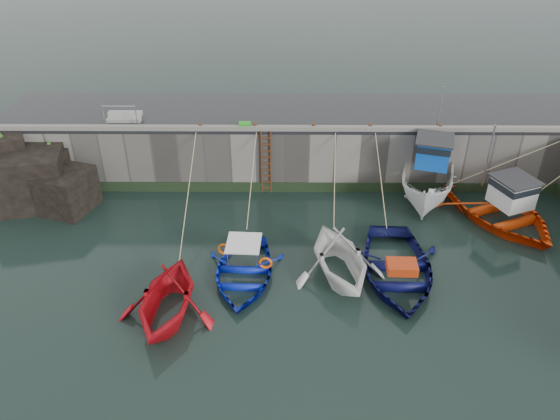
{
  "coord_description": "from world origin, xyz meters",
  "views": [
    {
      "loc": [
        -1.18,
        -12.99,
        13.38
      ],
      "look_at": [
        -1.32,
        6.37,
        1.2
      ],
      "focal_mm": 35.0,
      "sensor_mm": 36.0,
      "label": 1
    }
  ],
  "objects_px": {
    "boat_far_white": "(428,179)",
    "bollard_a": "(201,126)",
    "bollard_d": "(370,127)",
    "bollard_e": "(440,127)",
    "boat_near_blue": "(243,277)",
    "boat_near_blacktrim": "(338,275)",
    "boat_near_white": "(169,315)",
    "bollard_b": "(255,126)",
    "boat_far_orange": "(498,209)",
    "boat_near_navy": "(396,275)",
    "ladder": "(266,163)",
    "bollard_c": "(314,127)",
    "fish_crate": "(245,126)"
  },
  "relations": [
    {
      "from": "boat_far_orange",
      "to": "bollard_e",
      "type": "xyz_separation_m",
      "value": [
        -2.45,
        2.47,
        2.88
      ]
    },
    {
      "from": "boat_near_white",
      "to": "bollard_d",
      "type": "distance_m",
      "value": 12.46
    },
    {
      "from": "boat_near_white",
      "to": "boat_far_white",
      "type": "xyz_separation_m",
      "value": [
        10.82,
        8.16,
        1.03
      ]
    },
    {
      "from": "boat_near_navy",
      "to": "bollard_b",
      "type": "bearing_deg",
      "value": 132.36
    },
    {
      "from": "bollard_c",
      "to": "boat_near_blue",
      "type": "bearing_deg",
      "value": -113.16
    },
    {
      "from": "boat_near_blacktrim",
      "to": "boat_far_orange",
      "type": "relative_size",
      "value": 0.58
    },
    {
      "from": "boat_near_white",
      "to": "bollard_c",
      "type": "bearing_deg",
      "value": 63.86
    },
    {
      "from": "boat_far_white",
      "to": "boat_near_blacktrim",
      "type": "bearing_deg",
      "value": -112.34
    },
    {
      "from": "ladder",
      "to": "bollard_c",
      "type": "xyz_separation_m",
      "value": [
        2.2,
        0.34,
        1.71
      ]
    },
    {
      "from": "ladder",
      "to": "bollard_e",
      "type": "xyz_separation_m",
      "value": [
        8.0,
        0.34,
        1.71
      ]
    },
    {
      "from": "bollard_e",
      "to": "ladder",
      "type": "bearing_deg",
      "value": -177.6
    },
    {
      "from": "boat_near_blue",
      "to": "boat_near_blacktrim",
      "type": "height_order",
      "value": "boat_near_blacktrim"
    },
    {
      "from": "ladder",
      "to": "bollard_b",
      "type": "bearing_deg",
      "value": 146.14
    },
    {
      "from": "boat_far_orange",
      "to": "bollard_c",
      "type": "xyz_separation_m",
      "value": [
        -8.25,
        2.47,
        2.88
      ]
    },
    {
      "from": "boat_near_navy",
      "to": "bollard_a",
      "type": "distance_m",
      "value": 11.07
    },
    {
      "from": "boat_near_navy",
      "to": "boat_far_white",
      "type": "relative_size",
      "value": 0.84
    },
    {
      "from": "bollard_a",
      "to": "ladder",
      "type": "bearing_deg",
      "value": -6.38
    },
    {
      "from": "boat_far_white",
      "to": "boat_far_orange",
      "type": "xyz_separation_m",
      "value": [
        2.83,
        -1.68,
        -0.6
      ]
    },
    {
      "from": "bollard_a",
      "to": "boat_near_white",
      "type": "bearing_deg",
      "value": -91.28
    },
    {
      "from": "fish_crate",
      "to": "bollard_a",
      "type": "relative_size",
      "value": 1.91
    },
    {
      "from": "fish_crate",
      "to": "bollard_c",
      "type": "distance_m",
      "value": 3.16
    },
    {
      "from": "boat_near_white",
      "to": "bollard_e",
      "type": "xyz_separation_m",
      "value": [
        11.2,
        8.96,
        3.3
      ]
    },
    {
      "from": "boat_far_white",
      "to": "ladder",
      "type": "bearing_deg",
      "value": -167.42
    },
    {
      "from": "boat_far_orange",
      "to": "bollard_d",
      "type": "relative_size",
      "value": 27.35
    },
    {
      "from": "boat_near_navy",
      "to": "boat_near_blue",
      "type": "bearing_deg",
      "value": -176.71
    },
    {
      "from": "boat_near_white",
      "to": "boat_near_blacktrim",
      "type": "relative_size",
      "value": 0.98
    },
    {
      "from": "boat_near_blacktrim",
      "to": "bollard_b",
      "type": "bearing_deg",
      "value": 103.65
    },
    {
      "from": "ladder",
      "to": "fish_crate",
      "type": "bearing_deg",
      "value": 158.15
    },
    {
      "from": "boat_far_white",
      "to": "boat_far_orange",
      "type": "height_order",
      "value": "boat_far_white"
    },
    {
      "from": "boat_far_white",
      "to": "bollard_a",
      "type": "distance_m",
      "value": 10.89
    },
    {
      "from": "ladder",
      "to": "fish_crate",
      "type": "relative_size",
      "value": 5.97
    },
    {
      "from": "ladder",
      "to": "boat_near_navy",
      "type": "height_order",
      "value": "ladder"
    },
    {
      "from": "boat_near_white",
      "to": "boat_near_blue",
      "type": "xyz_separation_m",
      "value": [
        2.48,
        2.14,
        0.0
      ]
    },
    {
      "from": "boat_near_blue",
      "to": "bollard_a",
      "type": "relative_size",
      "value": 16.51
    },
    {
      "from": "bollard_b",
      "to": "bollard_e",
      "type": "bearing_deg",
      "value": 0.0
    },
    {
      "from": "boat_near_navy",
      "to": "bollard_a",
      "type": "xyz_separation_m",
      "value": [
        -8.18,
        6.68,
        3.3
      ]
    },
    {
      "from": "bollard_d",
      "to": "bollard_e",
      "type": "relative_size",
      "value": 1.0
    },
    {
      "from": "ladder",
      "to": "boat_near_white",
      "type": "distance_m",
      "value": 9.34
    },
    {
      "from": "fish_crate",
      "to": "bollard_b",
      "type": "bearing_deg",
      "value": -7.44
    },
    {
      "from": "bollard_a",
      "to": "bollard_b",
      "type": "relative_size",
      "value": 1.0
    },
    {
      "from": "ladder",
      "to": "boat_near_blacktrim",
      "type": "xyz_separation_m",
      "value": [
        2.95,
        -6.35,
        -1.59
      ]
    },
    {
      "from": "boat_near_blue",
      "to": "boat_near_navy",
      "type": "bearing_deg",
      "value": 4.25
    },
    {
      "from": "boat_near_navy",
      "to": "boat_far_orange",
      "type": "bearing_deg",
      "value": 40.64
    },
    {
      "from": "ladder",
      "to": "fish_crate",
      "type": "distance_m",
      "value": 2.01
    },
    {
      "from": "boat_near_navy",
      "to": "bollard_e",
      "type": "bearing_deg",
      "value": 69.13
    },
    {
      "from": "boat_far_white",
      "to": "fish_crate",
      "type": "bearing_deg",
      "value": -169.59
    },
    {
      "from": "boat_far_white",
      "to": "bollard_b",
      "type": "relative_size",
      "value": 23.83
    },
    {
      "from": "boat_near_blue",
      "to": "boat_near_blacktrim",
      "type": "relative_size",
      "value": 1.05
    },
    {
      "from": "boat_near_white",
      "to": "bollard_e",
      "type": "relative_size",
      "value": 15.34
    },
    {
      "from": "boat_near_blue",
      "to": "bollard_a",
      "type": "xyz_separation_m",
      "value": [
        -2.28,
        6.82,
        3.3
      ]
    }
  ]
}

